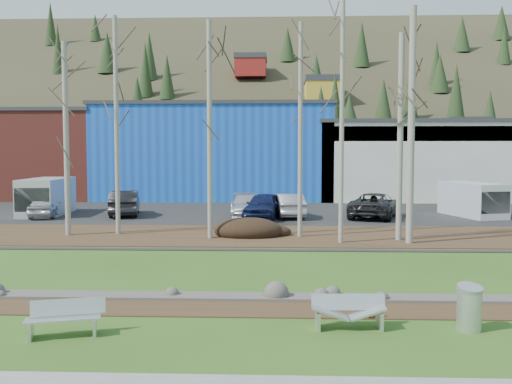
{
  "coord_description": "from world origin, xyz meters",
  "views": [
    {
      "loc": [
        -0.49,
        -12.7,
        4.13
      ],
      "look_at": [
        -1.39,
        10.58,
        2.5
      ],
      "focal_mm": 40.0,
      "sensor_mm": 36.0,
      "label": 1
    }
  ],
  "objects_px": {
    "bench_intact": "(65,318)",
    "car_5": "(375,205)",
    "litter_bin": "(469,310)",
    "car_1": "(125,203)",
    "car_3": "(264,206)",
    "van_grey": "(46,197)",
    "car_0": "(46,206)",
    "car_4": "(289,205)",
    "bench_damaged": "(349,312)",
    "car_2": "(246,206)",
    "seagull": "(370,311)",
    "van_white": "(474,200)"
  },
  "relations": [
    {
      "from": "bench_intact",
      "to": "car_5",
      "type": "xyz_separation_m",
      "value": [
        10.73,
        22.49,
        0.49
      ]
    },
    {
      "from": "bench_intact",
      "to": "litter_bin",
      "type": "height_order",
      "value": "litter_bin"
    },
    {
      "from": "bench_intact",
      "to": "car_1",
      "type": "xyz_separation_m",
      "value": [
        -4.91,
        23.14,
        0.53
      ]
    },
    {
      "from": "car_5",
      "to": "car_1",
      "type": "bearing_deg",
      "value": 17.35
    },
    {
      "from": "car_3",
      "to": "van_grey",
      "type": "distance_m",
      "value": 14.06
    },
    {
      "from": "car_0",
      "to": "car_1",
      "type": "height_order",
      "value": "car_1"
    },
    {
      "from": "car_3",
      "to": "car_4",
      "type": "distance_m",
      "value": 1.9
    },
    {
      "from": "litter_bin",
      "to": "van_grey",
      "type": "relative_size",
      "value": 0.18
    },
    {
      "from": "car_4",
      "to": "car_5",
      "type": "relative_size",
      "value": 0.81
    },
    {
      "from": "bench_damaged",
      "to": "van_grey",
      "type": "height_order",
      "value": "van_grey"
    },
    {
      "from": "car_3",
      "to": "car_5",
      "type": "bearing_deg",
      "value": 18.93
    },
    {
      "from": "van_grey",
      "to": "car_0",
      "type": "bearing_deg",
      "value": -71.4
    },
    {
      "from": "bench_intact",
      "to": "car_3",
      "type": "bearing_deg",
      "value": 63.76
    },
    {
      "from": "bench_damaged",
      "to": "car_2",
      "type": "relative_size",
      "value": 0.37
    },
    {
      "from": "seagull",
      "to": "van_grey",
      "type": "relative_size",
      "value": 0.09
    },
    {
      "from": "seagull",
      "to": "car_0",
      "type": "bearing_deg",
      "value": 122.07
    },
    {
      "from": "litter_bin",
      "to": "car_2",
      "type": "distance_m",
      "value": 22.84
    },
    {
      "from": "litter_bin",
      "to": "car_3",
      "type": "relative_size",
      "value": 0.21
    },
    {
      "from": "car_4",
      "to": "van_grey",
      "type": "relative_size",
      "value": 0.81
    },
    {
      "from": "car_5",
      "to": "van_white",
      "type": "height_order",
      "value": "van_white"
    },
    {
      "from": "bench_damaged",
      "to": "car_1",
      "type": "distance_m",
      "value": 25.04
    },
    {
      "from": "seagull",
      "to": "bench_damaged",
      "type": "bearing_deg",
      "value": -136.58
    },
    {
      "from": "car_1",
      "to": "car_2",
      "type": "xyz_separation_m",
      "value": [
        7.74,
        -0.44,
        -0.1
      ]
    },
    {
      "from": "seagull",
      "to": "car_5",
      "type": "height_order",
      "value": "car_5"
    },
    {
      "from": "bench_intact",
      "to": "van_white",
      "type": "xyz_separation_m",
      "value": [
        16.96,
        23.34,
        0.78
      ]
    },
    {
      "from": "bench_damaged",
      "to": "car_0",
      "type": "height_order",
      "value": "car_0"
    },
    {
      "from": "bench_intact",
      "to": "van_grey",
      "type": "height_order",
      "value": "van_grey"
    },
    {
      "from": "litter_bin",
      "to": "car_2",
      "type": "height_order",
      "value": "car_2"
    },
    {
      "from": "car_1",
      "to": "van_grey",
      "type": "bearing_deg",
      "value": -12.82
    },
    {
      "from": "seagull",
      "to": "car_4",
      "type": "relative_size",
      "value": 0.11
    },
    {
      "from": "seagull",
      "to": "car_5",
      "type": "relative_size",
      "value": 0.09
    },
    {
      "from": "bench_intact",
      "to": "seagull",
      "type": "bearing_deg",
      "value": -3.2
    },
    {
      "from": "litter_bin",
      "to": "car_5",
      "type": "xyz_separation_m",
      "value": [
        1.5,
        21.72,
        0.41
      ]
    },
    {
      "from": "car_3",
      "to": "car_1",
      "type": "bearing_deg",
      "value": 179.23
    },
    {
      "from": "bench_damaged",
      "to": "car_1",
      "type": "bearing_deg",
      "value": 114.47
    },
    {
      "from": "litter_bin",
      "to": "car_0",
      "type": "distance_m",
      "value": 28.29
    },
    {
      "from": "litter_bin",
      "to": "car_5",
      "type": "bearing_deg",
      "value": 86.05
    },
    {
      "from": "litter_bin",
      "to": "bench_damaged",
      "type": "bearing_deg",
      "value": 178.82
    },
    {
      "from": "car_0",
      "to": "car_3",
      "type": "xyz_separation_m",
      "value": [
        13.43,
        -0.54,
        0.13
      ]
    },
    {
      "from": "car_2",
      "to": "litter_bin",
      "type": "bearing_deg",
      "value": -78.36
    },
    {
      "from": "car_1",
      "to": "car_3",
      "type": "bearing_deg",
      "value": 157.24
    },
    {
      "from": "car_2",
      "to": "seagull",
      "type": "bearing_deg",
      "value": -83.27
    },
    {
      "from": "litter_bin",
      "to": "car_3",
      "type": "distance_m",
      "value": 21.33
    },
    {
      "from": "bench_intact",
      "to": "car_4",
      "type": "bearing_deg",
      "value": 60.57
    },
    {
      "from": "seagull",
      "to": "van_white",
      "type": "relative_size",
      "value": 0.09
    },
    {
      "from": "car_0",
      "to": "car_4",
      "type": "distance_m",
      "value": 14.97
    },
    {
      "from": "litter_bin",
      "to": "car_5",
      "type": "height_order",
      "value": "car_5"
    },
    {
      "from": "bench_damaged",
      "to": "car_0",
      "type": "relative_size",
      "value": 0.45
    },
    {
      "from": "car_0",
      "to": "car_4",
      "type": "height_order",
      "value": "car_4"
    },
    {
      "from": "car_0",
      "to": "car_5",
      "type": "height_order",
      "value": "car_5"
    }
  ]
}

